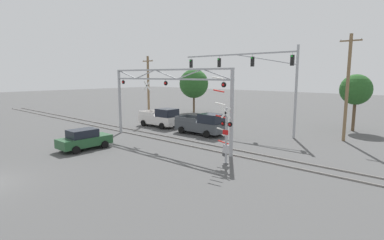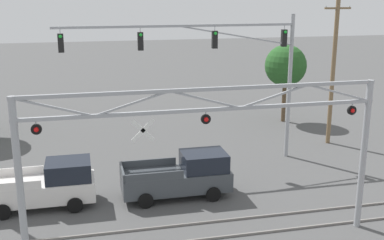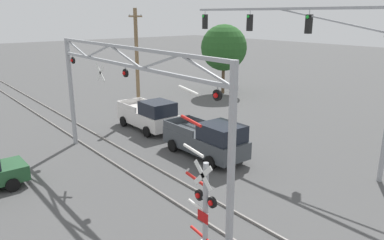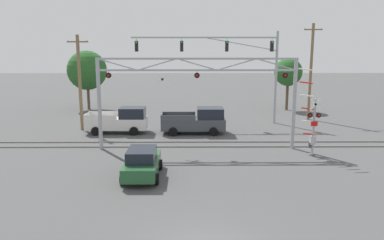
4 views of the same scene
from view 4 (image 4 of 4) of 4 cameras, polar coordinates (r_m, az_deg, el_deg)
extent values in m
cube|color=gray|center=(27.32, 0.72, -4.09)|extent=(80.00, 0.08, 0.10)
cube|color=gray|center=(28.70, 0.67, -3.36)|extent=(80.00, 0.08, 0.10)
cylinder|color=#9EA0A5|center=(27.14, -13.94, 2.36)|extent=(0.27, 0.27, 6.47)
cylinder|color=#9EA0A5|center=(27.41, 15.30, 2.37)|extent=(0.27, 0.27, 6.47)
cube|color=#9EA0A5|center=(26.16, 0.77, 7.60)|extent=(14.03, 0.14, 0.14)
cube|color=#9EA0A5|center=(26.13, 0.77, 9.33)|extent=(14.03, 0.14, 0.14)
cube|color=#9EA0A5|center=(26.60, -11.30, 8.30)|extent=(2.77, 0.08, 0.87)
cube|color=#9EA0A5|center=(26.23, -5.32, 8.43)|extent=(2.77, 0.08, 0.87)
cube|color=#9EA0A5|center=(26.14, 0.77, 8.47)|extent=(2.77, 0.08, 0.87)
cube|color=#9EA0A5|center=(26.34, 6.83, 8.41)|extent=(2.77, 0.08, 0.87)
cube|color=#9EA0A5|center=(26.82, 12.73, 8.27)|extent=(2.77, 0.08, 0.87)
cylinder|color=black|center=(26.77, -12.60, 6.65)|extent=(0.38, 0.10, 0.38)
sphere|color=red|center=(26.70, -12.63, 6.64)|extent=(0.18, 0.18, 0.18)
cylinder|color=#9EA0A5|center=(26.75, -12.62, 7.16)|extent=(0.04, 0.04, 0.10)
cylinder|color=black|center=(26.18, 0.76, 6.82)|extent=(0.38, 0.10, 0.38)
sphere|color=red|center=(26.11, 0.77, 6.81)|extent=(0.18, 0.18, 0.18)
cylinder|color=#9EA0A5|center=(26.16, 0.76, 7.34)|extent=(0.04, 0.04, 0.10)
cylinder|color=black|center=(27.01, 14.00, 6.62)|extent=(0.38, 0.10, 0.38)
sphere|color=red|center=(26.95, 14.04, 6.61)|extent=(0.18, 0.18, 0.18)
cylinder|color=#9EA0A5|center=(27.00, 14.03, 7.13)|extent=(0.04, 0.04, 0.10)
cube|color=white|center=(26.16, -4.55, 6.21)|extent=(0.88, 0.03, 0.88)
cube|color=white|center=(26.16, -4.55, 6.21)|extent=(0.88, 0.03, 0.88)
cylinder|color=black|center=(26.14, -4.55, 6.20)|extent=(0.04, 0.04, 0.02)
cylinder|color=#9EA0A5|center=(26.15, 18.03, -1.09)|extent=(0.16, 0.16, 3.85)
cylinder|color=#59595B|center=(26.58, 17.80, -5.05)|extent=(0.35, 0.35, 0.10)
cube|color=white|center=(25.78, 18.31, 2.29)|extent=(0.78, 0.03, 0.78)
cube|color=white|center=(25.78, 18.31, 2.29)|extent=(0.78, 0.03, 0.78)
cylinder|color=black|center=(25.76, 18.33, 2.28)|extent=(0.04, 0.04, 0.02)
cylinder|color=black|center=(25.91, 17.55, 0.69)|extent=(0.32, 0.09, 0.32)
sphere|color=red|center=(25.86, 17.59, 0.67)|extent=(0.16, 0.16, 0.16)
cylinder|color=black|center=(26.09, 18.72, 0.69)|extent=(0.32, 0.09, 0.32)
sphere|color=red|center=(26.03, 18.76, 0.66)|extent=(0.16, 0.16, 0.16)
cube|color=#9EA0A5|center=(26.00, 18.14, 0.69)|extent=(0.64, 0.06, 0.06)
cube|color=red|center=(26.00, 18.14, -0.54)|extent=(0.44, 0.02, 0.32)
cube|color=#B2B2B7|center=(26.33, 17.92, -2.95)|extent=(0.36, 0.28, 0.56)
cylinder|color=red|center=(26.17, 17.49, -2.05)|extent=(0.87, 0.09, 0.20)
cylinder|color=white|center=(25.96, 17.37, -0.21)|extent=(0.87, 0.09, 0.20)
cylinder|color=red|center=(25.79, 17.25, 1.66)|extent=(0.87, 0.09, 0.20)
cylinder|color=white|center=(25.64, 17.12, 3.56)|extent=(0.87, 0.09, 0.20)
cylinder|color=red|center=(25.52, 16.99, 5.47)|extent=(0.87, 0.09, 0.20)
cylinder|color=white|center=(25.43, 16.86, 7.40)|extent=(0.87, 0.09, 0.20)
cube|color=#3F3F42|center=(26.37, 17.60, -3.69)|extent=(0.24, 0.12, 0.36)
cylinder|color=#9EA0A5|center=(36.53, 12.66, 6.27)|extent=(0.24, 0.24, 8.70)
cube|color=#9EA0A5|center=(35.53, 1.89, 12.45)|extent=(13.63, 0.14, 0.14)
cube|color=#9EA0A5|center=(35.82, 7.45, 11.40)|extent=(6.83, 0.08, 1.28)
cylinder|color=#9EA0A5|center=(35.84, -8.48, 12.09)|extent=(0.04, 0.04, 0.30)
cube|color=black|center=(35.83, -8.45, 11.06)|extent=(0.30, 0.26, 0.99)
sphere|color=green|center=(35.67, -8.51, 11.65)|extent=(0.18, 0.18, 0.18)
cylinder|color=#9EA0A5|center=(35.51, -1.58, 12.21)|extent=(0.04, 0.04, 0.30)
cube|color=black|center=(35.50, -1.58, 11.18)|extent=(0.30, 0.26, 0.99)
sphere|color=green|center=(35.34, -1.59, 11.77)|extent=(0.18, 0.18, 0.18)
cylinder|color=#9EA0A5|center=(35.68, 5.35, 12.17)|extent=(0.04, 0.04, 0.30)
cube|color=black|center=(35.66, 5.33, 11.13)|extent=(0.30, 0.26, 0.99)
sphere|color=green|center=(35.50, 5.37, 11.72)|extent=(0.18, 0.18, 0.18)
cylinder|color=#9EA0A5|center=(36.33, 12.11, 11.95)|extent=(0.04, 0.04, 0.30)
cube|color=black|center=(36.32, 12.07, 10.94)|extent=(0.30, 0.26, 0.99)
sphere|color=green|center=(36.16, 12.15, 11.51)|extent=(0.18, 0.18, 0.18)
cube|color=#3D4247|center=(31.65, 0.17, -0.56)|extent=(5.37, 2.01, 0.95)
cube|color=black|center=(31.53, 2.79, 1.07)|extent=(2.19, 1.85, 0.88)
cube|color=#3D4247|center=(30.59, -2.05, 0.31)|extent=(2.77, 0.08, 0.40)
cube|color=#3D4247|center=(32.49, -1.95, 0.93)|extent=(2.77, 0.08, 0.40)
cube|color=#3D4247|center=(31.61, -4.60, 0.63)|extent=(0.10, 1.93, 0.40)
cylinder|color=black|center=(30.82, 3.29, -1.79)|extent=(0.73, 0.24, 0.73)
cylinder|color=black|center=(32.80, 3.06, -1.01)|extent=(0.73, 0.24, 0.73)
cylinder|color=black|center=(30.78, -2.91, -1.80)|extent=(0.73, 0.24, 0.73)
cylinder|color=black|center=(32.77, -2.75, -1.02)|extent=(0.73, 0.24, 0.73)
cube|color=silver|center=(32.51, -11.37, -0.47)|extent=(5.11, 2.01, 0.95)
cube|color=black|center=(32.11, -9.05, 1.13)|extent=(2.09, 1.85, 0.88)
cube|color=silver|center=(31.70, -13.77, 0.38)|extent=(2.62, 0.08, 0.40)
cube|color=silver|center=(33.55, -13.03, 0.97)|extent=(2.62, 0.08, 0.40)
cube|color=silver|center=(32.96, -15.70, 0.67)|extent=(0.10, 1.93, 0.40)
cylinder|color=black|center=(31.36, -8.84, -1.68)|extent=(0.73, 0.24, 0.73)
cylinder|color=black|center=(33.32, -8.34, -0.93)|extent=(0.73, 0.24, 0.73)
cylinder|color=black|center=(31.97, -14.47, -1.66)|extent=(0.73, 0.24, 0.73)
cylinder|color=black|center=(33.91, -13.65, -0.92)|extent=(0.73, 0.24, 0.73)
cube|color=#23512D|center=(21.21, -7.58, -6.86)|extent=(1.77, 4.14, 0.72)
cube|color=black|center=(20.86, -7.68, -5.23)|extent=(1.50, 2.15, 0.63)
cylinder|color=black|center=(22.62, -9.44, -6.74)|extent=(0.24, 0.62, 0.62)
cylinder|color=black|center=(22.41, -4.88, -6.80)|extent=(0.24, 0.62, 0.62)
cylinder|color=black|center=(20.30, -10.53, -8.84)|extent=(0.24, 0.62, 0.62)
cylinder|color=black|center=(20.06, -5.43, -8.94)|extent=(0.24, 0.62, 0.62)
cylinder|color=brown|center=(34.12, -16.72, 5.40)|extent=(0.28, 0.28, 8.26)
cube|color=brown|center=(34.00, -17.04, 11.33)|extent=(1.80, 0.12, 0.12)
cylinder|color=silver|center=(34.24, -18.40, 11.41)|extent=(0.08, 0.08, 0.12)
cylinder|color=silver|center=(33.78, -15.69, 11.58)|extent=(0.08, 0.08, 0.12)
cylinder|color=brown|center=(39.34, 17.64, 6.93)|extent=(0.28, 0.28, 9.52)
cube|color=brown|center=(39.32, 17.99, 12.98)|extent=(1.80, 0.12, 0.12)
cylinder|color=silver|center=(39.08, 16.83, 13.21)|extent=(0.08, 0.08, 0.12)
cylinder|color=silver|center=(39.59, 19.15, 13.04)|extent=(0.08, 0.08, 0.12)
cylinder|color=brown|center=(45.95, -15.50, 3.44)|extent=(0.32, 0.32, 3.00)
sphere|color=#265623|center=(45.68, -15.70, 7.30)|extent=(4.58, 4.58, 4.58)
cylinder|color=brown|center=(45.13, 14.28, 3.57)|extent=(0.32, 0.32, 3.31)
sphere|color=#265623|center=(44.89, 14.45, 7.09)|extent=(3.22, 3.22, 3.22)
camera|label=1|loc=(21.20, 66.77, 1.26)|focal=28.00mm
camera|label=2|loc=(10.32, -25.75, 25.75)|focal=45.00mm
camera|label=3|loc=(23.75, 41.24, 9.98)|focal=35.00mm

